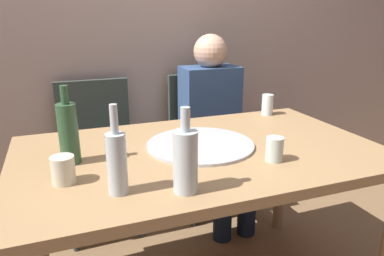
{
  "coord_description": "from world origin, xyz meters",
  "views": [
    {
      "loc": [
        -0.52,
        -1.29,
        1.28
      ],
      "look_at": [
        0.01,
        0.14,
        0.8
      ],
      "focal_mm": 33.72,
      "sensor_mm": 36.0,
      "label": 1
    }
  ],
  "objects_px": {
    "pizza_tray": "(200,145)",
    "chair_right": "(206,133)",
    "dining_table": "(200,167)",
    "tumbler_near": "(63,170)",
    "wine_glass": "(275,149)",
    "wine_bottle": "(68,133)",
    "guest_in_sweater": "(215,121)",
    "chair_left": "(98,146)",
    "water_bottle": "(117,161)",
    "beer_bottle": "(185,160)",
    "tumbler_far": "(267,105)"
  },
  "relations": [
    {
      "from": "dining_table",
      "to": "water_bottle",
      "type": "distance_m",
      "value": 0.5
    },
    {
      "from": "guest_in_sweater",
      "to": "pizza_tray",
      "type": "bearing_deg",
      "value": 60.93
    },
    {
      "from": "pizza_tray",
      "to": "beer_bottle",
      "type": "relative_size",
      "value": 1.66
    },
    {
      "from": "dining_table",
      "to": "tumbler_near",
      "type": "relative_size",
      "value": 16.05
    },
    {
      "from": "dining_table",
      "to": "guest_in_sweater",
      "type": "relative_size",
      "value": 1.27
    },
    {
      "from": "wine_bottle",
      "to": "chair_right",
      "type": "height_order",
      "value": "wine_bottle"
    },
    {
      "from": "wine_glass",
      "to": "chair_left",
      "type": "xyz_separation_m",
      "value": [
        -0.55,
        1.06,
        -0.28
      ]
    },
    {
      "from": "water_bottle",
      "to": "pizza_tray",
      "type": "bearing_deg",
      "value": 37.09
    },
    {
      "from": "tumbler_near",
      "to": "guest_in_sweater",
      "type": "relative_size",
      "value": 0.08
    },
    {
      "from": "pizza_tray",
      "to": "chair_left",
      "type": "height_order",
      "value": "chair_left"
    },
    {
      "from": "pizza_tray",
      "to": "wine_bottle",
      "type": "distance_m",
      "value": 0.53
    },
    {
      "from": "chair_right",
      "to": "guest_in_sweater",
      "type": "height_order",
      "value": "guest_in_sweater"
    },
    {
      "from": "dining_table",
      "to": "pizza_tray",
      "type": "height_order",
      "value": "pizza_tray"
    },
    {
      "from": "beer_bottle",
      "to": "tumbler_near",
      "type": "distance_m",
      "value": 0.41
    },
    {
      "from": "wine_bottle",
      "to": "water_bottle",
      "type": "height_order",
      "value": "wine_bottle"
    },
    {
      "from": "tumbler_far",
      "to": "chair_left",
      "type": "xyz_separation_m",
      "value": [
        -0.88,
        0.48,
        -0.29
      ]
    },
    {
      "from": "pizza_tray",
      "to": "dining_table",
      "type": "bearing_deg",
      "value": -110.02
    },
    {
      "from": "chair_right",
      "to": "guest_in_sweater",
      "type": "distance_m",
      "value": 0.2
    },
    {
      "from": "pizza_tray",
      "to": "chair_right",
      "type": "height_order",
      "value": "chair_right"
    },
    {
      "from": "dining_table",
      "to": "chair_right",
      "type": "distance_m",
      "value": 0.94
    },
    {
      "from": "chair_left",
      "to": "beer_bottle",
      "type": "bearing_deg",
      "value": 97.36
    },
    {
      "from": "water_bottle",
      "to": "chair_left",
      "type": "xyz_separation_m",
      "value": [
        0.05,
        1.11,
        -0.34
      ]
    },
    {
      "from": "guest_in_sweater",
      "to": "dining_table",
      "type": "bearing_deg",
      "value": 61.37
    },
    {
      "from": "tumbler_far",
      "to": "chair_right",
      "type": "height_order",
      "value": "chair_right"
    },
    {
      "from": "water_bottle",
      "to": "beer_bottle",
      "type": "bearing_deg",
      "value": -17.98
    },
    {
      "from": "water_bottle",
      "to": "guest_in_sweater",
      "type": "xyz_separation_m",
      "value": [
        0.76,
        0.96,
        -0.22
      ]
    },
    {
      "from": "dining_table",
      "to": "chair_right",
      "type": "relative_size",
      "value": 1.66
    },
    {
      "from": "dining_table",
      "to": "beer_bottle",
      "type": "bearing_deg",
      "value": -119.21
    },
    {
      "from": "beer_bottle",
      "to": "chair_right",
      "type": "xyz_separation_m",
      "value": [
        0.56,
        1.17,
        -0.34
      ]
    },
    {
      "from": "guest_in_sweater",
      "to": "chair_left",
      "type": "bearing_deg",
      "value": -11.97
    },
    {
      "from": "wine_bottle",
      "to": "tumbler_near",
      "type": "bearing_deg",
      "value": -100.43
    },
    {
      "from": "pizza_tray",
      "to": "chair_right",
      "type": "relative_size",
      "value": 0.5
    },
    {
      "from": "tumbler_far",
      "to": "chair_left",
      "type": "bearing_deg",
      "value": 151.45
    },
    {
      "from": "water_bottle",
      "to": "tumbler_far",
      "type": "bearing_deg",
      "value": 34.25
    },
    {
      "from": "wine_bottle",
      "to": "guest_in_sweater",
      "type": "bearing_deg",
      "value": 36.48
    },
    {
      "from": "wine_bottle",
      "to": "guest_in_sweater",
      "type": "xyz_separation_m",
      "value": [
        0.89,
        0.66,
        -0.23
      ]
    },
    {
      "from": "chair_left",
      "to": "wine_glass",
      "type": "bearing_deg",
      "value": 117.47
    },
    {
      "from": "chair_left",
      "to": "guest_in_sweater",
      "type": "height_order",
      "value": "guest_in_sweater"
    },
    {
      "from": "wine_glass",
      "to": "chair_right",
      "type": "relative_size",
      "value": 0.1
    },
    {
      "from": "wine_bottle",
      "to": "guest_in_sweater",
      "type": "relative_size",
      "value": 0.25
    },
    {
      "from": "dining_table",
      "to": "pizza_tray",
      "type": "distance_m",
      "value": 0.09
    },
    {
      "from": "pizza_tray",
      "to": "tumbler_far",
      "type": "relative_size",
      "value": 4.0
    },
    {
      "from": "tumbler_far",
      "to": "wine_glass",
      "type": "bearing_deg",
      "value": -119.61
    },
    {
      "from": "wine_glass",
      "to": "chair_right",
      "type": "distance_m",
      "value": 1.11
    },
    {
      "from": "dining_table",
      "to": "tumbler_far",
      "type": "bearing_deg",
      "value": 34.11
    },
    {
      "from": "wine_bottle",
      "to": "chair_right",
      "type": "distance_m",
      "value": 1.25
    },
    {
      "from": "tumbler_near",
      "to": "wine_glass",
      "type": "relative_size",
      "value": 0.99
    },
    {
      "from": "dining_table",
      "to": "wine_bottle",
      "type": "bearing_deg",
      "value": 175.41
    },
    {
      "from": "beer_bottle",
      "to": "chair_left",
      "type": "bearing_deg",
      "value": 97.36
    },
    {
      "from": "dining_table",
      "to": "tumbler_far",
      "type": "relative_size",
      "value": 13.13
    }
  ]
}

